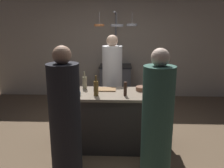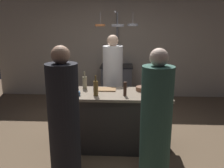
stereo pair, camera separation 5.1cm
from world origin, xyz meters
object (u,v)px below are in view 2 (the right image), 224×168
chef (113,85)px  wine_glass_near_left_guest (70,83)px  wine_bottle_amber (96,88)px  mixing_bowl_blue (75,94)px  pepper_mill (125,89)px  mixing_bowl_wooden (142,89)px  stove_range (117,82)px  bar_stool_right (151,144)px  guest_right (156,128)px  cutting_board (106,89)px  wine_bottle_white (85,82)px  wine_bottle_rose (150,89)px  wine_glass_by_chef (161,90)px  bar_stool_left (70,142)px  guest_left (64,125)px

chef → wine_glass_near_left_guest: chef is taller
wine_bottle_amber → mixing_bowl_blue: 0.32m
pepper_mill → mixing_bowl_wooden: bearing=46.5°
stove_range → bar_stool_right: size_ratio=1.31×
stove_range → guest_right: 3.52m
cutting_board → wine_bottle_amber: 0.36m
wine_bottle_white → mixing_bowl_wooden: wine_bottle_white is taller
pepper_mill → stove_range: bearing=94.6°
wine_bottle_rose → wine_bottle_white: bearing=156.7°
guest_right → cutting_board: (-0.66, 1.16, 0.12)m
mixing_bowl_wooden → cutting_board: bearing=178.2°
wine_bottle_rose → wine_glass_by_chef: 0.17m
stove_range → cutting_board: cutting_board is taller
wine_bottle_amber → bar_stool_left: bearing=-124.6°
cutting_board → pepper_mill: (0.31, -0.30, 0.10)m
chef → mixing_bowl_wooden: (0.50, -0.70, 0.13)m
guest_right → wine_glass_near_left_guest: guest_right is taller
guest_left → bar_stool_right: (1.07, 0.40, -0.42)m
wine_glass_near_left_guest → mixing_bowl_wooden: size_ratio=0.76×
wine_bottle_white → wine_bottle_amber: 0.43m
bar_stool_right → cutting_board: 1.15m
wine_bottle_white → cutting_board: bearing=-7.1°
stove_range → chef: chef is taller
guest_right → wine_glass_by_chef: 0.87m
bar_stool_right → bar_stool_left: bearing=180.0°
wine_glass_by_chef → mixing_bowl_wooden: 0.41m
chef → wine_glass_near_left_guest: 0.95m
stove_range → mixing_bowl_wooden: size_ratio=4.61×
stove_range → pepper_mill: pepper_mill is taller
wine_bottle_white → mixing_bowl_blue: wine_bottle_white is taller
chef → wine_bottle_white: size_ratio=6.06×
wine_bottle_white → wine_glass_near_left_guest: size_ratio=1.96×
guest_left → wine_glass_by_chef: 1.49m
bar_stool_right → wine_bottle_amber: bearing=150.3°
chef → wine_glass_near_left_guest: (-0.66, -0.66, 0.20)m
guest_left → wine_bottle_amber: 0.92m
wine_bottle_amber → mixing_bowl_wooden: wine_bottle_amber is taller
pepper_mill → wine_bottle_amber: (-0.43, -0.02, 0.01)m
mixing_bowl_blue → wine_glass_by_chef: bearing=-0.3°
guest_right → mixing_bowl_blue: 1.38m
stove_range → wine_bottle_white: bearing=-101.2°
guest_left → mixing_bowl_wooden: bearing=49.8°
stove_range → pepper_mill: (0.21, -2.60, 0.56)m
chef → wine_glass_by_chef: chef is taller
chef → cutting_board: (-0.08, -0.68, 0.10)m
chef → bar_stool_left: chef is taller
stove_range → wine_glass_by_chef: size_ratio=6.10×
cutting_board → mixing_bowl_wooden: (0.58, -0.02, 0.02)m
stove_range → cutting_board: (-0.10, -2.30, 0.46)m
wine_bottle_white → wine_bottle_amber: wine_bottle_amber is taller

